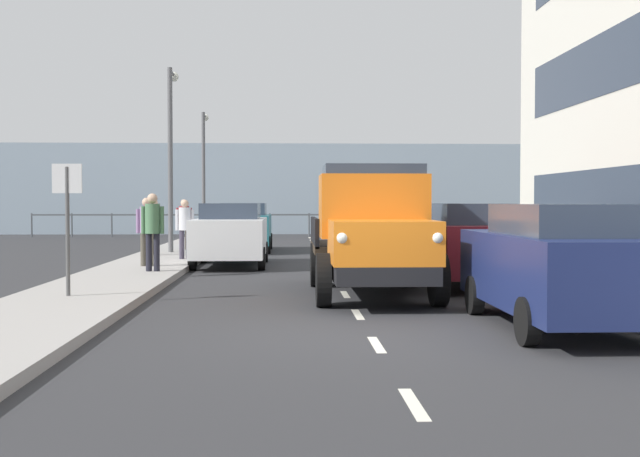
# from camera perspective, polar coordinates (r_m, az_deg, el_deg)

# --- Properties ---
(ground_plane) EXTENTS (80.00, 80.00, 0.00)m
(ground_plane) POSITION_cam_1_polar(r_m,az_deg,el_deg) (21.58, 0.54, -2.73)
(ground_plane) COLOR #2D2D30
(sidewalk_left) EXTENTS (2.27, 38.56, 0.15)m
(sidewalk_left) POSITION_cam_1_polar(r_m,az_deg,el_deg) (22.32, 12.77, -2.43)
(sidewalk_left) COLOR #9E9993
(sidewalk_left) RESTS_ON ground_plane
(sidewalk_right) EXTENTS (2.27, 38.56, 0.15)m
(sidewalk_right) POSITION_cam_1_polar(r_m,az_deg,el_deg) (21.86, -11.96, -2.52)
(sidewalk_right) COLOR #9E9993
(sidewalk_right) RESTS_ON ground_plane
(road_centreline_markings) EXTENTS (0.12, 35.63, 0.01)m
(road_centreline_markings) POSITION_cam_1_polar(r_m,az_deg,el_deg) (21.51, 0.54, -2.74)
(road_centreline_markings) COLOR silver
(road_centreline_markings) RESTS_ON ground_plane
(sea_horizon) EXTENTS (80.00, 0.80, 5.00)m
(sea_horizon) POSITION_cam_1_polar(r_m,az_deg,el_deg) (43.79, -0.94, 2.88)
(sea_horizon) COLOR #8C9EAD
(sea_horizon) RESTS_ON ground_plane
(seawall_railing) EXTENTS (28.08, 0.08, 1.20)m
(seawall_railing) POSITION_cam_1_polar(r_m,az_deg,el_deg) (40.19, -0.81, 0.72)
(seawall_railing) COLOR #4C5156
(seawall_railing) RESTS_ON ground_plane
(truck_vintage_orange) EXTENTS (2.17, 5.64, 2.43)m
(truck_vintage_orange) POSITION_cam_1_polar(r_m,az_deg,el_deg) (14.43, 3.85, -0.34)
(truck_vintage_orange) COLOR black
(truck_vintage_orange) RESTS_ON ground_plane
(car_navy_kerbside_near) EXTENTS (1.83, 4.36, 1.72)m
(car_navy_kerbside_near) POSITION_cam_1_polar(r_m,az_deg,el_deg) (11.35, 16.85, -2.46)
(car_navy_kerbside_near) COLOR navy
(car_navy_kerbside_near) RESTS_ON ground_plane
(car_maroon_kerbside_1) EXTENTS (1.76, 4.25, 1.72)m
(car_maroon_kerbside_1) POSITION_cam_1_polar(r_m,az_deg,el_deg) (16.68, 10.56, -1.05)
(car_maroon_kerbside_1) COLOR maroon
(car_maroon_kerbside_1) RESTS_ON ground_plane
(car_silver_kerbside_2) EXTENTS (1.91, 4.41, 1.72)m
(car_silver_kerbside_2) POSITION_cam_1_polar(r_m,az_deg,el_deg) (21.98, 7.41, -0.32)
(car_silver_kerbside_2) COLOR #B7BABF
(car_silver_kerbside_2) RESTS_ON ground_plane
(car_white_oppositeside_0) EXTENTS (1.95, 4.31, 1.72)m
(car_white_oppositeside_0) POSITION_cam_1_polar(r_m,az_deg,el_deg) (21.66, -6.48, -0.35)
(car_white_oppositeside_0) COLOR white
(car_white_oppositeside_0) RESTS_ON ground_plane
(car_teal_oppositeside_1) EXTENTS (1.95, 4.40, 1.72)m
(car_teal_oppositeside_1) POSITION_cam_1_polar(r_m,az_deg,el_deg) (28.14, -5.53, 0.16)
(car_teal_oppositeside_1) COLOR #1E6670
(car_teal_oppositeside_1) RESTS_ON ground_plane
(pedestrian_by_lamp) EXTENTS (0.53, 0.34, 1.80)m
(pedestrian_by_lamp) POSITION_cam_1_polar(r_m,az_deg,el_deg) (18.58, -12.04, 0.24)
(pedestrian_by_lamp) COLOR black
(pedestrian_by_lamp) RESTS_ON sidewalk_right
(pedestrian_near_railing) EXTENTS (0.53, 0.34, 1.71)m
(pedestrian_near_railing) POSITION_cam_1_polar(r_m,az_deg,el_deg) (20.13, -12.45, 0.19)
(pedestrian_near_railing) COLOR #4C473D
(pedestrian_near_railing) RESTS_ON sidewalk_right
(pedestrian_couple_a) EXTENTS (0.53, 0.34, 1.67)m
(pedestrian_couple_a) POSITION_cam_1_polar(r_m,az_deg,el_deg) (22.49, -9.77, 0.31)
(pedestrian_couple_a) COLOR #383342
(pedestrian_couple_a) RESTS_ON sidewalk_right
(pedestrian_in_dark_coat) EXTENTS (0.53, 0.34, 1.70)m
(pedestrian_in_dark_coat) POSITION_cam_1_polar(r_m,az_deg,el_deg) (24.35, -11.92, 0.46)
(pedestrian_in_dark_coat) COLOR #4C473D
(pedestrian_in_dark_coat) RESTS_ON sidewalk_right
(pedestrian_with_bag) EXTENTS (0.53, 0.34, 1.70)m
(pedestrian_with_bag) POSITION_cam_1_polar(r_m,az_deg,el_deg) (26.87, -9.82, 0.60)
(pedestrian_with_bag) COLOR #4C473D
(pedestrian_with_bag) RESTS_ON sidewalk_right
(lamp_post_promenade) EXTENTS (0.32, 1.14, 5.91)m
(lamp_post_promenade) POSITION_cam_1_polar(r_m,az_deg,el_deg) (25.93, -10.75, 6.21)
(lamp_post_promenade) COLOR #59595B
(lamp_post_promenade) RESTS_ON sidewalk_right
(lamp_post_far) EXTENTS (0.32, 1.14, 5.71)m
(lamp_post_far) POSITION_cam_1_polar(r_m,az_deg,el_deg) (36.47, -8.42, 4.80)
(lamp_post_far) COLOR #59595B
(lamp_post_far) RESTS_ON sidewalk_right
(street_sign) EXTENTS (0.50, 0.07, 2.25)m
(street_sign) POSITION_cam_1_polar(r_m,az_deg,el_deg) (14.03, -17.84, 1.57)
(street_sign) COLOR #4C4C4C
(street_sign) RESTS_ON sidewalk_right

